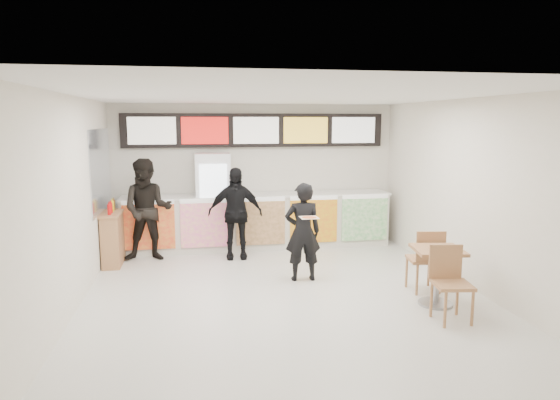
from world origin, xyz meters
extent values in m
plane|color=beige|center=(0.00, 0.00, 0.00)|extent=(7.00, 7.00, 0.00)
plane|color=white|center=(0.00, 0.00, 3.00)|extent=(7.00, 7.00, 0.00)
plane|color=silver|center=(0.00, 3.50, 1.50)|extent=(6.00, 0.00, 6.00)
plane|color=silver|center=(-3.00, 0.00, 1.50)|extent=(0.00, 7.00, 7.00)
plane|color=silver|center=(3.00, 0.00, 1.50)|extent=(0.00, 7.00, 7.00)
cube|color=silver|center=(0.00, 3.10, 0.55)|extent=(5.50, 0.70, 1.10)
cube|color=silver|center=(0.00, 3.10, 1.12)|extent=(5.56, 0.76, 0.04)
cube|color=red|center=(-2.20, 2.72, 0.61)|extent=(0.99, 0.02, 0.90)
cube|color=#E633A9|center=(-1.10, 2.72, 0.61)|extent=(0.99, 0.02, 0.90)
cube|color=brown|center=(0.00, 2.72, 0.61)|extent=(0.99, 0.02, 0.90)
cube|color=gold|center=(1.10, 2.72, 0.61)|extent=(0.99, 0.02, 0.90)
cube|color=#238C33|center=(2.20, 2.72, 0.61)|extent=(0.99, 0.02, 0.90)
cube|color=black|center=(0.00, 3.42, 2.45)|extent=(5.50, 0.12, 0.70)
cube|color=white|center=(-2.12, 3.35, 2.45)|extent=(0.95, 0.02, 0.55)
cube|color=red|center=(-1.06, 3.35, 2.45)|extent=(0.95, 0.02, 0.55)
cube|color=white|center=(0.00, 3.35, 2.45)|extent=(0.95, 0.02, 0.55)
cube|color=yellow|center=(1.06, 3.35, 2.45)|extent=(0.95, 0.02, 0.55)
cube|color=white|center=(2.12, 3.35, 2.45)|extent=(0.95, 0.02, 0.55)
cube|color=white|center=(-0.93, 3.12, 1.00)|extent=(0.70, 0.65, 2.00)
cube|color=white|center=(-0.93, 2.78, 1.05)|extent=(0.54, 0.02, 1.50)
cylinder|color=green|center=(-1.14, 2.82, 0.45)|extent=(0.07, 0.07, 0.22)
cylinder|color=orange|center=(-1.00, 2.82, 0.45)|extent=(0.07, 0.07, 0.22)
cylinder|color=red|center=(-0.86, 2.82, 0.45)|extent=(0.07, 0.07, 0.22)
cylinder|color=blue|center=(-0.72, 2.82, 0.45)|extent=(0.07, 0.07, 0.22)
cylinder|color=orange|center=(-1.14, 2.82, 0.83)|extent=(0.07, 0.07, 0.22)
cylinder|color=red|center=(-1.00, 2.82, 0.83)|extent=(0.07, 0.07, 0.22)
cylinder|color=blue|center=(-0.86, 2.82, 0.83)|extent=(0.07, 0.07, 0.22)
cylinder|color=green|center=(-0.72, 2.82, 0.83)|extent=(0.07, 0.07, 0.22)
cylinder|color=red|center=(-1.14, 2.82, 1.21)|extent=(0.07, 0.07, 0.22)
cylinder|color=blue|center=(-1.00, 2.82, 1.21)|extent=(0.07, 0.07, 0.22)
cylinder|color=green|center=(-0.86, 2.82, 1.21)|extent=(0.07, 0.07, 0.22)
cylinder|color=orange|center=(-0.72, 2.82, 1.21)|extent=(0.07, 0.07, 0.22)
cylinder|color=blue|center=(-1.14, 2.82, 1.59)|extent=(0.07, 0.07, 0.22)
cylinder|color=green|center=(-1.00, 2.82, 1.59)|extent=(0.07, 0.07, 0.22)
cylinder|color=orange|center=(-0.86, 2.82, 1.59)|extent=(0.07, 0.07, 0.22)
cylinder|color=red|center=(-0.72, 2.82, 1.59)|extent=(0.07, 0.07, 0.22)
cube|color=#B2B7BF|center=(-2.99, 2.45, 1.75)|extent=(0.01, 2.00, 1.50)
imported|color=black|center=(0.44, 0.81, 0.82)|extent=(0.62, 0.42, 1.65)
imported|color=black|center=(-2.19, 2.52, 0.97)|extent=(1.00, 0.80, 1.95)
imported|color=black|center=(-0.55, 2.37, 0.89)|extent=(1.06, 0.49, 1.77)
cube|color=beige|center=(0.44, 0.36, 1.15)|extent=(0.28, 0.28, 0.01)
cone|color=#CC7233|center=(0.44, 0.36, 1.16)|extent=(0.36, 0.36, 0.02)
cube|color=#B28051|center=(2.10, -0.65, 0.82)|extent=(0.76, 0.76, 0.04)
cylinder|color=gray|center=(2.10, -0.65, 0.40)|extent=(0.09, 0.09, 0.81)
cylinder|color=gray|center=(2.10, -0.65, 0.02)|extent=(0.49, 0.49, 0.03)
cube|color=#B28051|center=(2.00, -1.26, 0.50)|extent=(0.54, 0.54, 0.04)
cube|color=#B28051|center=(2.00, -1.05, 0.76)|extent=(0.45, 0.10, 0.47)
cube|color=#B28051|center=(2.19, -0.04, 0.50)|extent=(0.54, 0.54, 0.04)
cube|color=#B28051|center=(2.19, -0.25, 0.76)|extent=(0.45, 0.10, 0.47)
cube|color=#B28051|center=(-2.82, 2.32, 0.47)|extent=(0.31, 0.84, 0.94)
cube|color=#B28051|center=(-2.82, 2.32, 0.96)|extent=(0.36, 0.88, 0.04)
cylinder|color=red|center=(-2.82, 2.09, 1.08)|extent=(0.06, 0.06, 0.19)
cylinder|color=red|center=(-2.82, 2.26, 1.08)|extent=(0.06, 0.06, 0.19)
cylinder|color=yellow|center=(-2.82, 2.44, 1.08)|extent=(0.06, 0.06, 0.19)
cylinder|color=brown|center=(-2.82, 2.61, 1.08)|extent=(0.06, 0.06, 0.19)
camera|label=1|loc=(-1.33, -7.08, 2.63)|focal=32.00mm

